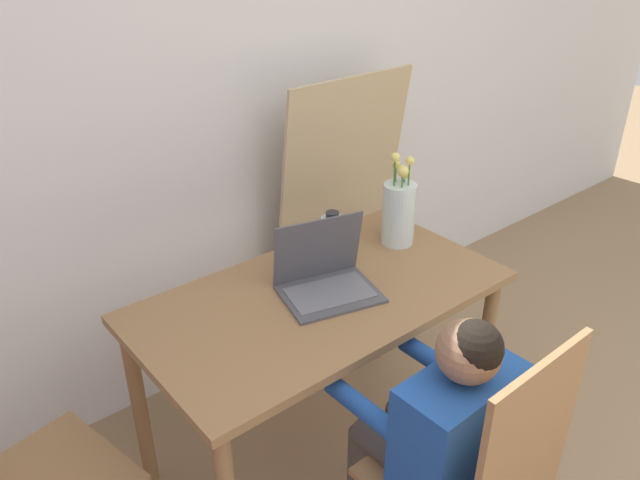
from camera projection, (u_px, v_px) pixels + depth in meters
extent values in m
cube|color=white|center=(249.00, 72.00, 2.35)|extent=(6.40, 0.05, 2.50)
cube|color=olive|center=(321.00, 297.00, 2.01)|extent=(1.20, 0.65, 0.03)
cylinder|color=olive|center=(483.00, 356.00, 2.30)|extent=(0.05, 0.05, 0.67)
cylinder|color=olive|center=(140.00, 408.00, 2.06)|extent=(0.05, 0.05, 0.67)
cylinder|color=olive|center=(379.00, 293.00, 2.67)|extent=(0.05, 0.05, 0.67)
cube|color=olive|center=(451.00, 478.00, 1.72)|extent=(0.41, 0.41, 0.02)
cube|color=olive|center=(526.00, 448.00, 1.46)|extent=(0.38, 0.02, 0.51)
cylinder|color=olive|center=(437.00, 464.00, 2.03)|extent=(0.04, 0.04, 0.40)
cylinder|color=olive|center=(80.00, 471.00, 2.00)|extent=(0.04, 0.04, 0.40)
cube|color=#1E4C9E|center=(458.00, 429.00, 1.63)|extent=(0.35, 0.19, 0.35)
sphere|color=#936B4C|center=(469.00, 351.00, 1.51)|extent=(0.16, 0.16, 0.16)
sphere|color=black|center=(475.00, 348.00, 1.49)|extent=(0.14, 0.14, 0.14)
cylinder|color=#4C4742|center=(431.00, 429.00, 1.84)|extent=(0.09, 0.28, 0.09)
cylinder|color=#4C4742|center=(394.00, 456.00, 1.75)|extent=(0.09, 0.28, 0.09)
cylinder|color=#4C4742|center=(393.00, 455.00, 2.04)|extent=(0.07, 0.07, 0.42)
cylinder|color=#1E4C9E|center=(434.00, 361.00, 1.85)|extent=(0.06, 0.24, 0.06)
cylinder|color=#1E4C9E|center=(361.00, 407.00, 1.68)|extent=(0.06, 0.24, 0.06)
cube|color=#4C4C51|center=(330.00, 294.00, 1.99)|extent=(0.35, 0.30, 0.01)
cube|color=slate|center=(330.00, 292.00, 1.99)|extent=(0.30, 0.22, 0.00)
cube|color=#4C4C51|center=(318.00, 249.00, 2.01)|extent=(0.30, 0.12, 0.23)
cube|color=#19284C|center=(317.00, 248.00, 2.01)|extent=(0.27, 0.11, 0.20)
cylinder|color=silver|center=(399.00, 214.00, 2.25)|extent=(0.12, 0.12, 0.23)
cylinder|color=#3D7A38|center=(403.00, 201.00, 2.26)|extent=(0.01, 0.01, 0.22)
sphere|color=#EFDB66|center=(405.00, 173.00, 2.20)|extent=(0.04, 0.04, 0.04)
cylinder|color=#3D7A38|center=(394.00, 197.00, 2.25)|extent=(0.01, 0.01, 0.25)
sphere|color=#EFDB66|center=(396.00, 164.00, 2.19)|extent=(0.03, 0.03, 0.03)
cylinder|color=#3D7A38|center=(393.00, 196.00, 2.21)|extent=(0.01, 0.01, 0.29)
sphere|color=#EFDB66|center=(395.00, 157.00, 2.14)|extent=(0.03, 0.03, 0.03)
cylinder|color=#3D7A38|center=(401.00, 204.00, 2.21)|extent=(0.01, 0.01, 0.25)
sphere|color=#EFDB66|center=(403.00, 171.00, 2.15)|extent=(0.04, 0.04, 0.04)
cylinder|color=#3D7A38|center=(407.00, 197.00, 2.22)|extent=(0.01, 0.01, 0.28)
sphere|color=#EFDB66|center=(410.00, 161.00, 2.15)|extent=(0.03, 0.03, 0.03)
cylinder|color=silver|center=(332.00, 241.00, 2.12)|extent=(0.07, 0.07, 0.18)
cylinder|color=#262628|center=(332.00, 215.00, 2.07)|extent=(0.04, 0.04, 0.02)
cube|color=tan|center=(338.00, 213.00, 2.74)|extent=(0.63, 0.19, 1.23)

